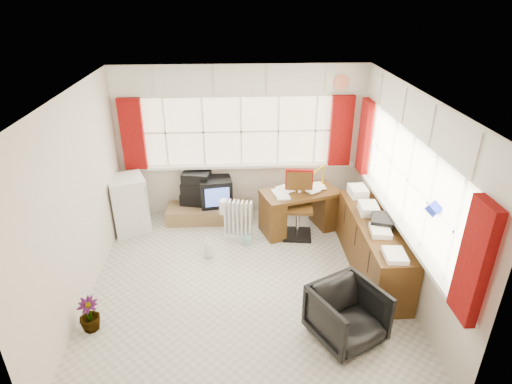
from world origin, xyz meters
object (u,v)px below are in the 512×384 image
desk (299,208)px  crt_tv (216,191)px  office_chair (347,315)px  tv_bench (210,213)px  desk_lamp (323,171)px  task_chair (298,201)px  credenza (373,245)px  radiator (238,224)px  mini_fridge (129,204)px

desk → crt_tv: desk is taller
office_chair → tv_bench: 3.21m
desk_lamp → office_chair: size_ratio=0.55×
task_chair → credenza: 1.36m
desk → desk_lamp: bearing=23.8°
office_chair → tv_bench: (-1.63, 2.76, -0.20)m
task_chair → desk: bearing=68.1°
desk → office_chair: (0.19, -2.36, -0.06)m
desk → tv_bench: 1.52m
desk_lamp → radiator: desk_lamp is taller
credenza → crt_tv: bearing=143.4°
task_chair → tv_bench: task_chair is taller
desk → mini_fridge: (-2.69, 0.16, 0.07)m
task_chair → radiator: size_ratio=1.61×
radiator → mini_fridge: (-1.72, 0.38, 0.19)m
desk_lamp → mini_fridge: desk_lamp is taller
credenza → task_chair: bearing=130.1°
radiator → crt_tv: (-0.36, 0.72, 0.22)m
desk_lamp → desk: bearing=-156.2°
task_chair → tv_bench: 1.55m
desk → desk_lamp: size_ratio=3.30×
desk → credenza: 1.40m
tv_bench → desk: bearing=-15.6°
radiator → tv_bench: size_ratio=0.46×
mini_fridge → desk: bearing=-3.4°
desk → crt_tv: 1.42m
credenza → radiator: bearing=153.7°
mini_fridge → office_chair: bearing=-41.2°
desk → mini_fridge: 2.69m
mini_fridge → crt_tv: bearing=13.9°
desk_lamp → tv_bench: bearing=172.7°
office_chair → radiator: (-1.16, 2.14, -0.06)m
crt_tv → mini_fridge: bearing=-166.1°
desk → office_chair: bearing=-85.4°
office_chair → mini_fridge: mini_fridge is taller
crt_tv → mini_fridge: mini_fridge is taller
office_chair → credenza: size_ratio=0.36×
desk → office_chair: size_ratio=1.81×
task_chair → mini_fridge: task_chair is taller
desk → desk_lamp: (0.38, 0.17, 0.57)m
desk_lamp → office_chair: desk_lamp is taller
credenza → mini_fridge: size_ratio=2.21×
office_chair → radiator: 2.43m
desk_lamp → task_chair: desk_lamp is taller
desk_lamp → crt_tv: desk_lamp is taller
crt_tv → office_chair: bearing=-62.0°
desk_lamp → radiator: (-1.35, -0.39, -0.69)m
desk_lamp → crt_tv: 1.81m
crt_tv → desk: bearing=-20.4°
radiator → crt_tv: size_ratio=1.12×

